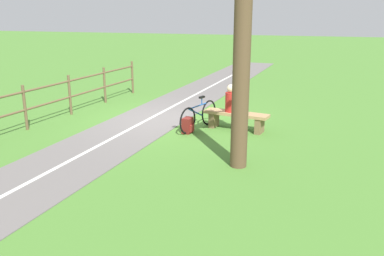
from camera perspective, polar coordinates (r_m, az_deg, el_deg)
ground_plane at (r=12.45m, az=-3.78°, el=1.20°), size 80.00×80.00×0.00m
paved_path at (r=9.37m, az=-16.88°, el=-4.60°), size 5.95×36.03×0.02m
path_centre_line at (r=9.37m, az=-16.88°, el=-4.54°), size 3.46×31.83×0.00m
bench at (r=11.34m, az=6.11°, el=1.42°), size 1.83×0.79×0.50m
person_seated at (r=11.28m, az=5.40°, el=3.95°), size 0.37×0.37×0.76m
bicycle at (r=11.35m, az=0.92°, el=1.71°), size 0.61×1.70×0.89m
backpack at (r=11.04m, az=-0.58°, el=0.35°), size 0.29×0.35×0.42m
tree_mid_field at (r=8.28m, az=7.18°, el=9.77°), size 1.17×1.36×4.86m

